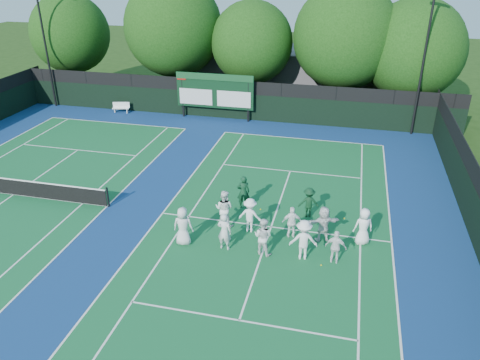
% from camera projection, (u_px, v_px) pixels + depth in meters
% --- Properties ---
extents(ground, '(120.00, 120.00, 0.00)m').
position_uv_depth(ground, '(267.00, 238.00, 21.23)').
color(ground, '#1B370F').
rests_on(ground, ground).
extents(court_apron, '(34.00, 32.00, 0.01)m').
position_uv_depth(court_apron, '(153.00, 212.00, 23.37)').
color(court_apron, navy).
rests_on(court_apron, ground).
extents(near_court, '(11.05, 23.85, 0.01)m').
position_uv_depth(near_court, '(271.00, 227.00, 22.10)').
color(near_court, '#12572C').
rests_on(near_court, ground).
extents(left_court, '(11.05, 23.85, 0.01)m').
position_uv_depth(left_court, '(14.00, 194.00, 25.05)').
color(left_court, '#12572C').
rests_on(left_court, ground).
extents(back_fence, '(34.00, 0.08, 3.00)m').
position_uv_depth(back_fence, '(229.00, 101.00, 35.85)').
color(back_fence, black).
rests_on(back_fence, ground).
extents(scoreboard, '(6.00, 0.21, 3.55)m').
position_uv_depth(scoreboard, '(215.00, 91.00, 35.34)').
color(scoreboard, black).
rests_on(scoreboard, ground).
extents(clubhouse, '(18.00, 6.00, 4.00)m').
position_uv_depth(clubhouse, '(295.00, 72.00, 41.70)').
color(clubhouse, '#525257').
rests_on(clubhouse, ground).
extents(light_pole_left, '(1.20, 0.30, 10.12)m').
position_uv_depth(light_pole_left, '(42.00, 28.00, 36.57)').
color(light_pole_left, black).
rests_on(light_pole_left, ground).
extents(light_pole_right, '(1.20, 0.30, 10.12)m').
position_uv_depth(light_pole_right, '(427.00, 43.00, 30.57)').
color(light_pole_right, black).
rests_on(light_pole_right, ground).
extents(tennis_net, '(11.30, 0.10, 1.10)m').
position_uv_depth(tennis_net, '(12.00, 186.00, 24.84)').
color(tennis_net, black).
rests_on(tennis_net, ground).
extents(bench, '(1.38, 0.67, 0.85)m').
position_uv_depth(bench, '(121.00, 107.00, 37.55)').
color(bench, white).
rests_on(bench, ground).
extents(tree_a, '(6.70, 6.70, 8.68)m').
position_uv_depth(tree_a, '(73.00, 35.00, 40.44)').
color(tree_a, black).
rests_on(tree_a, ground).
extents(tree_b, '(7.95, 7.95, 10.14)m').
position_uv_depth(tree_b, '(176.00, 30.00, 38.08)').
color(tree_b, black).
rests_on(tree_b, ground).
extents(tree_c, '(6.49, 6.49, 8.46)m').
position_uv_depth(tree_c, '(254.00, 45.00, 37.11)').
color(tree_c, black).
rests_on(tree_c, ground).
extents(tree_d, '(7.90, 7.90, 9.89)m').
position_uv_depth(tree_d, '(347.00, 39.00, 35.28)').
color(tree_d, black).
rests_on(tree_d, ground).
extents(tree_e, '(7.44, 7.44, 8.90)m').
position_uv_depth(tree_e, '(415.00, 52.00, 34.56)').
color(tree_e, black).
rests_on(tree_e, ground).
extents(tennis_ball_1, '(0.07, 0.07, 0.07)m').
position_uv_depth(tennis_ball_1, '(344.00, 218.00, 22.75)').
color(tennis_ball_1, gold).
rests_on(tennis_ball_1, ground).
extents(tennis_ball_2, '(0.07, 0.07, 0.07)m').
position_uv_depth(tennis_ball_2, '(332.00, 256.00, 19.97)').
color(tennis_ball_2, gold).
rests_on(tennis_ball_2, ground).
extents(tennis_ball_4, '(0.07, 0.07, 0.07)m').
position_uv_depth(tennis_ball_4, '(261.00, 209.00, 23.55)').
color(tennis_ball_4, gold).
rests_on(tennis_ball_4, ground).
extents(tennis_ball_5, '(0.07, 0.07, 0.07)m').
position_uv_depth(tennis_ball_5, '(321.00, 265.00, 19.38)').
color(tennis_ball_5, gold).
rests_on(tennis_ball_5, ground).
extents(player_front_0, '(0.93, 0.65, 1.81)m').
position_uv_depth(player_front_0, '(183.00, 226.00, 20.48)').
color(player_front_0, silver).
rests_on(player_front_0, ground).
extents(player_front_1, '(0.69, 0.50, 1.76)m').
position_uv_depth(player_front_1, '(224.00, 232.00, 20.13)').
color(player_front_1, silver).
rests_on(player_front_1, ground).
extents(player_front_2, '(0.97, 0.84, 1.71)m').
position_uv_depth(player_front_2, '(263.00, 236.00, 19.83)').
color(player_front_2, silver).
rests_on(player_front_2, ground).
extents(player_front_3, '(1.27, 0.85, 1.82)m').
position_uv_depth(player_front_3, '(304.00, 240.00, 19.49)').
color(player_front_3, white).
rests_on(player_front_3, ground).
extents(player_front_4, '(0.91, 0.45, 1.51)m').
position_uv_depth(player_front_4, '(336.00, 247.00, 19.30)').
color(player_front_4, white).
rests_on(player_front_4, ground).
extents(player_back_0, '(0.98, 0.81, 1.84)m').
position_uv_depth(player_back_0, '(224.00, 208.00, 21.85)').
color(player_back_0, white).
rests_on(player_back_0, ground).
extents(player_back_1, '(1.13, 0.71, 1.68)m').
position_uv_depth(player_back_1, '(250.00, 215.00, 21.45)').
color(player_back_1, white).
rests_on(player_back_1, ground).
extents(player_back_2, '(0.96, 0.57, 1.54)m').
position_uv_depth(player_back_2, '(292.00, 222.00, 21.03)').
color(player_back_2, white).
rests_on(player_back_2, ground).
extents(player_back_3, '(1.64, 1.08, 1.70)m').
position_uv_depth(player_back_3, '(323.00, 224.00, 20.75)').
color(player_back_3, silver).
rests_on(player_back_3, ground).
extents(player_back_4, '(0.98, 0.79, 1.74)m').
position_uv_depth(player_back_4, '(363.00, 227.00, 20.51)').
color(player_back_4, white).
rests_on(player_back_4, ground).
extents(coach_left, '(0.74, 0.60, 1.76)m').
position_uv_depth(coach_left, '(243.00, 192.00, 23.41)').
color(coach_left, '#0E351E').
rests_on(coach_left, ground).
extents(coach_right, '(1.09, 0.76, 1.55)m').
position_uv_depth(coach_right, '(309.00, 202.00, 22.67)').
color(coach_right, '#0D321A').
rests_on(coach_right, ground).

